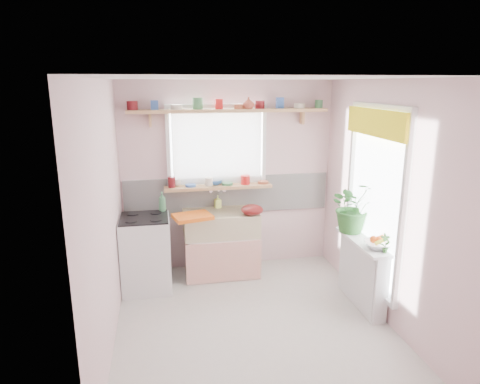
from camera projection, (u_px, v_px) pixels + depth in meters
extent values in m
plane|color=beige|center=(253.00, 324.00, 4.48)|extent=(3.20, 3.20, 0.00)
plane|color=white|center=(255.00, 78.00, 3.86)|extent=(3.20, 3.20, 0.00)
plane|color=beige|center=(228.00, 176.00, 5.70)|extent=(2.80, 0.00, 2.80)
plane|color=beige|center=(310.00, 284.00, 2.65)|extent=(2.80, 0.00, 2.80)
plane|color=beige|center=(105.00, 219.00, 3.92)|extent=(0.00, 3.20, 3.20)
plane|color=beige|center=(386.00, 203.00, 4.42)|extent=(0.00, 3.20, 3.20)
cube|color=white|center=(228.00, 195.00, 5.74)|extent=(2.74, 0.03, 0.50)
cube|color=#C78187|center=(229.00, 209.00, 5.79)|extent=(2.74, 0.02, 0.12)
cube|color=white|center=(217.00, 147.00, 5.56)|extent=(1.20, 0.01, 1.00)
cube|color=white|center=(217.00, 147.00, 5.50)|extent=(1.15, 0.02, 0.95)
cube|color=white|center=(376.00, 198.00, 4.61)|extent=(0.01, 1.10, 1.90)
cube|color=yellow|center=(375.00, 123.00, 4.40)|extent=(0.03, 1.20, 0.28)
cube|color=white|center=(221.00, 254.00, 5.62)|extent=(0.85, 0.55, 0.55)
cube|color=#EC6145|center=(224.00, 262.00, 5.36)|extent=(0.95, 0.02, 0.53)
cube|color=beige|center=(221.00, 223.00, 5.52)|extent=(0.95, 0.55, 0.30)
cylinder|color=silver|center=(218.00, 189.00, 5.66)|extent=(0.03, 0.22, 0.03)
cube|color=white|center=(146.00, 254.00, 5.17)|extent=(0.58, 0.58, 0.90)
cube|color=black|center=(144.00, 218.00, 5.06)|extent=(0.56, 0.56, 0.02)
cylinder|color=black|center=(131.00, 221.00, 4.90)|extent=(0.14, 0.14, 0.01)
cylinder|color=black|center=(156.00, 220.00, 4.95)|extent=(0.14, 0.14, 0.01)
cylinder|color=black|center=(133.00, 214.00, 5.16)|extent=(0.14, 0.14, 0.01)
cylinder|color=black|center=(156.00, 213.00, 5.22)|extent=(0.14, 0.14, 0.01)
cube|color=white|center=(362.00, 273.00, 4.81)|extent=(0.15, 0.90, 0.75)
cube|color=white|center=(362.00, 242.00, 4.71)|extent=(0.22, 0.95, 0.03)
cube|color=tan|center=(218.00, 187.00, 5.58)|extent=(1.40, 0.22, 0.04)
cube|color=tan|center=(229.00, 111.00, 5.36)|extent=(2.52, 0.24, 0.04)
cylinder|color=#590F14|center=(132.00, 105.00, 5.12)|extent=(0.11, 0.11, 0.12)
cylinder|color=#3359A5|center=(154.00, 105.00, 5.17)|extent=(0.11, 0.11, 0.12)
cylinder|color=silver|center=(176.00, 107.00, 5.23)|extent=(0.11, 0.11, 0.06)
cylinder|color=#3F7F4C|center=(198.00, 104.00, 5.27)|extent=(0.11, 0.11, 0.12)
cylinder|color=red|center=(219.00, 104.00, 5.31)|extent=(0.11, 0.11, 0.12)
cylinder|color=#A55133|center=(240.00, 106.00, 5.37)|extent=(0.11, 0.11, 0.06)
cylinder|color=#590F14|center=(260.00, 104.00, 5.41)|extent=(0.11, 0.11, 0.12)
cylinder|color=#3359A5|center=(280.00, 104.00, 5.45)|extent=(0.11, 0.11, 0.12)
cylinder|color=silver|center=(299.00, 106.00, 5.51)|extent=(0.11, 0.11, 0.06)
cylinder|color=#3F7F4C|center=(319.00, 103.00, 5.55)|extent=(0.11, 0.11, 0.12)
cylinder|color=#590F14|center=(170.00, 183.00, 5.45)|extent=(0.11, 0.11, 0.12)
cylinder|color=#3359A5|center=(190.00, 182.00, 5.50)|extent=(0.11, 0.11, 0.12)
cylinder|color=silver|center=(209.00, 183.00, 5.55)|extent=(0.11, 0.11, 0.06)
cylinder|color=#3F7F4C|center=(228.00, 180.00, 5.58)|extent=(0.11, 0.11, 0.12)
cylinder|color=red|center=(246.00, 180.00, 5.63)|extent=(0.11, 0.11, 0.12)
cylinder|color=#A55133|center=(264.00, 181.00, 5.68)|extent=(0.11, 0.11, 0.06)
cube|color=orange|center=(192.00, 217.00, 5.22)|extent=(0.52, 0.44, 0.05)
ellipsoid|color=#601010|center=(252.00, 210.00, 5.36)|extent=(0.30, 0.30, 0.13)
imported|color=#2E6C2B|center=(353.00, 206.00, 4.91)|extent=(0.57, 0.50, 0.61)
imported|color=silver|center=(378.00, 245.00, 4.48)|extent=(0.34, 0.34, 0.07)
imported|color=#356B2B|center=(385.00, 243.00, 4.34)|extent=(0.11, 0.07, 0.20)
imported|color=#E3F86E|center=(218.00, 202.00, 5.65)|extent=(0.09, 0.09, 0.17)
imported|color=silver|center=(177.00, 183.00, 5.53)|extent=(0.15, 0.15, 0.09)
imported|color=#2F5C9B|center=(214.00, 182.00, 5.62)|extent=(0.21, 0.21, 0.06)
imported|color=#A34532|center=(249.00, 103.00, 5.32)|extent=(0.15, 0.15, 0.15)
imported|color=#438659|center=(162.00, 202.00, 5.28)|extent=(0.10, 0.10, 0.24)
sphere|color=#FF5E15|center=(379.00, 240.00, 4.46)|extent=(0.08, 0.08, 0.08)
sphere|color=#FF5E15|center=(383.00, 238.00, 4.50)|extent=(0.08, 0.08, 0.08)
sphere|color=#FF5E15|center=(374.00, 239.00, 4.47)|extent=(0.08, 0.08, 0.08)
cylinder|color=yellow|center=(383.00, 240.00, 4.42)|extent=(0.18, 0.04, 0.10)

